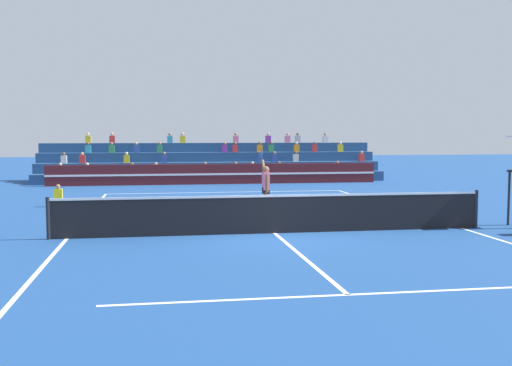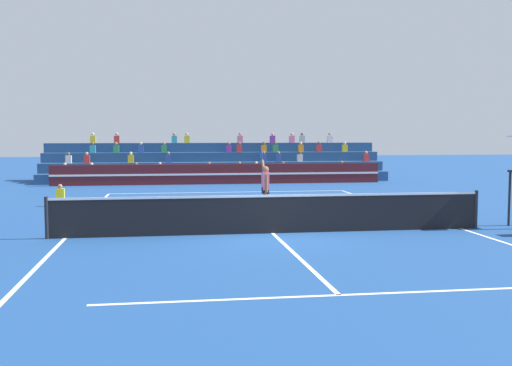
{
  "view_description": "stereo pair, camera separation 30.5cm",
  "coord_description": "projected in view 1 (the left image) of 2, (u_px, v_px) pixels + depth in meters",
  "views": [
    {
      "loc": [
        -3.13,
        -15.94,
        2.69
      ],
      "look_at": [
        0.07,
        3.56,
        1.1
      ],
      "focal_mm": 42.0,
      "sensor_mm": 36.0,
      "label": 1
    },
    {
      "loc": [
        -2.83,
        -15.99,
        2.69
      ],
      "look_at": [
        0.07,
        3.56,
        1.1
      ],
      "focal_mm": 42.0,
      "sensor_mm": 36.0,
      "label": 2
    }
  ],
  "objects": [
    {
      "name": "bleacher_stand",
      "position": [
        211.0,
        166.0,
        35.82
      ],
      "size": [
        19.92,
        3.8,
        2.83
      ],
      "color": "navy",
      "rests_on": "ground"
    },
    {
      "name": "sponsor_banner_wall",
      "position": [
        216.0,
        174.0,
        32.73
      ],
      "size": [
        18.0,
        0.26,
        1.1
      ],
      "color": "#51191E",
      "rests_on": "ground"
    },
    {
      "name": "court_lines",
      "position": [
        275.0,
        233.0,
        16.41
      ],
      "size": [
        11.1,
        23.9,
        0.01
      ],
      "color": "white",
      "rests_on": "ground"
    },
    {
      "name": "ball_kid_courtside",
      "position": [
        58.0,
        198.0,
        22.44
      ],
      "size": [
        0.3,
        0.36,
        0.84
      ],
      "color": "black",
      "rests_on": "ground"
    },
    {
      "name": "ground_plane",
      "position": [
        275.0,
        233.0,
        16.41
      ],
      "size": [
        120.0,
        120.0,
        0.0
      ],
      "primitive_type": "plane",
      "color": "navy"
    },
    {
      "name": "tennis_net",
      "position": [
        275.0,
        214.0,
        16.36
      ],
      "size": [
        12.0,
        0.1,
        1.1
      ],
      "color": "black",
      "rests_on": "ground"
    },
    {
      "name": "tennis_ball",
      "position": [
        326.0,
        212.0,
        20.62
      ],
      "size": [
        0.07,
        0.07,
        0.07
      ],
      "primitive_type": "sphere",
      "color": "#C6DB33",
      "rests_on": "ground"
    },
    {
      "name": "tennis_player",
      "position": [
        266.0,
        189.0,
        18.95
      ],
      "size": [
        0.34,
        1.38,
        2.26
      ],
      "color": "brown",
      "rests_on": "ground"
    }
  ]
}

